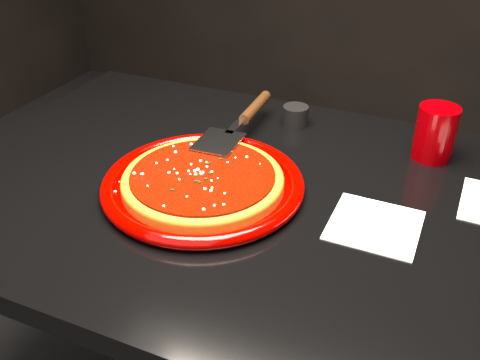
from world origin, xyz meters
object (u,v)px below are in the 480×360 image
(ramekin, at_px, (295,116))
(pizza_server, at_px, (240,121))
(plate, at_px, (203,184))
(table, at_px, (250,330))
(cup, at_px, (435,133))

(ramekin, bearing_deg, pizza_server, -123.79)
(plate, bearing_deg, table, 28.88)
(plate, xyz_separation_m, ramekin, (0.07, 0.33, 0.01))
(pizza_server, bearing_deg, ramekin, 54.51)
(table, xyz_separation_m, pizza_server, (-0.10, 0.16, 0.42))
(ramekin, bearing_deg, cup, -6.56)
(plate, distance_m, ramekin, 0.33)
(plate, height_order, cup, cup)
(pizza_server, height_order, cup, cup)
(table, bearing_deg, plate, -151.12)
(pizza_server, distance_m, cup, 0.39)
(pizza_server, xyz_separation_m, cup, (0.38, 0.09, 0.01))
(cup, bearing_deg, table, -138.90)
(plate, bearing_deg, ramekin, 78.59)
(pizza_server, xyz_separation_m, ramekin, (0.08, 0.12, -0.02))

